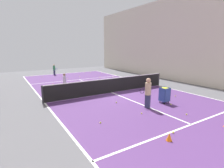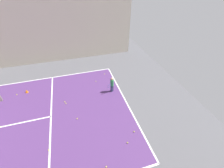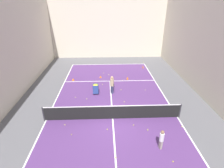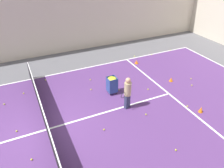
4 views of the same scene
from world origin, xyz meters
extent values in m
plane|color=#5B5B60|center=(0.00, 0.00, 0.00)|extent=(33.31, 33.31, 0.00)
cube|color=#563370|center=(0.00, 0.00, 0.00)|extent=(9.33, 23.12, 0.00)
cube|color=white|center=(-4.66, 0.00, 0.01)|extent=(0.10, 23.12, 0.00)
cube|color=white|center=(0.00, 6.36, 0.01)|extent=(9.33, 0.10, 0.00)
cube|color=white|center=(0.00, 0.00, 0.01)|extent=(0.10, 12.72, 0.00)
cylinder|color=#2D2D33|center=(-4.76, 0.00, 0.54)|extent=(0.10, 0.10, 1.08)
cube|color=black|center=(0.00, 0.00, 0.53)|extent=(9.43, 0.03, 1.01)
cube|color=white|center=(0.00, 0.00, 1.06)|extent=(9.43, 0.04, 0.05)
cube|color=#2D3351|center=(0.11, 3.79, 0.37)|extent=(0.23, 0.30, 0.74)
cylinder|color=tan|center=(0.11, 3.79, 1.07)|extent=(0.42, 0.42, 0.66)
sphere|color=tan|center=(0.11, 3.79, 1.52)|extent=(0.25, 0.25, 0.25)
torus|color=black|center=(0.26, 3.48, 0.90)|extent=(0.11, 0.28, 0.28)
cube|color=#2D478C|center=(-1.34, 3.67, 0.14)|extent=(0.48, 0.48, 0.02)
cube|color=#2D478C|center=(-1.34, 3.45, 0.53)|extent=(0.48, 0.02, 0.79)
cube|color=#2D478C|center=(-1.34, 3.90, 0.53)|extent=(0.48, 0.02, 0.79)
cube|color=#2D478C|center=(-1.57, 3.67, 0.53)|extent=(0.02, 0.48, 0.79)
cube|color=#2D478C|center=(-1.11, 3.67, 0.53)|extent=(0.02, 0.48, 0.79)
ellipsoid|color=yellow|center=(-1.34, 3.67, 0.87)|extent=(0.44, 0.44, 0.16)
cylinder|color=black|center=(-1.51, 3.51, 0.07)|extent=(0.05, 0.05, 0.14)
cylinder|color=black|center=(-1.17, 3.51, 0.07)|extent=(0.05, 0.05, 0.14)
cylinder|color=black|center=(-1.51, 3.84, 0.07)|extent=(0.05, 0.05, 0.14)
cylinder|color=black|center=(-1.17, 3.84, 0.07)|extent=(0.05, 0.05, 0.14)
cone|color=orange|center=(-3.83, 6.65, 0.13)|extent=(0.24, 0.24, 0.26)
cone|color=orange|center=(-1.00, 7.28, 0.12)|extent=(0.23, 0.23, 0.23)
cone|color=orange|center=(1.86, 6.74, 0.14)|extent=(0.21, 0.21, 0.28)
sphere|color=yellow|center=(1.37, -0.79, 0.04)|extent=(0.07, 0.07, 0.07)
sphere|color=yellow|center=(-4.16, 0.73, 0.04)|extent=(0.07, 0.07, 0.07)
sphere|color=yellow|center=(-1.39, 4.12, 0.04)|extent=(0.07, 0.07, 0.07)
sphere|color=yellow|center=(-2.64, -1.54, 0.04)|extent=(0.07, 0.07, 0.07)
sphere|color=yellow|center=(-4.56, 8.34, 0.04)|extent=(0.07, 0.07, 0.07)
sphere|color=yellow|center=(-0.67, 8.47, 0.04)|extent=(0.07, 0.07, 0.07)
sphere|color=yellow|center=(0.97, 4.31, 0.04)|extent=(0.07, 0.07, 0.07)
sphere|color=yellow|center=(-3.24, -0.58, 0.04)|extent=(0.07, 0.07, 0.07)
sphere|color=yellow|center=(-2.08, 2.76, 0.04)|extent=(0.07, 0.07, 0.07)
sphere|color=yellow|center=(-3.08, 3.10, 0.04)|extent=(0.07, 0.07, 0.07)
sphere|color=yellow|center=(1.06, 2.17, 0.04)|extent=(0.07, 0.07, 0.07)
sphere|color=yellow|center=(-4.85, 7.09, 0.04)|extent=(0.07, 0.07, 0.07)
sphere|color=yellow|center=(-0.40, -1.16, 0.04)|extent=(0.07, 0.07, 0.07)
sphere|color=yellow|center=(3.22, 4.19, 0.04)|extent=(0.07, 0.07, 0.07)
sphere|color=yellow|center=(-0.79, 5.57, 0.04)|extent=(0.07, 0.07, 0.07)
sphere|color=yellow|center=(-4.66, 10.08, 0.04)|extent=(0.07, 0.07, 0.07)
sphere|color=yellow|center=(1.29, 6.46, 0.04)|extent=(0.07, 0.07, 0.07)
sphere|color=yellow|center=(-0.09, 8.01, 0.04)|extent=(0.07, 0.07, 0.07)
camera|label=1|loc=(6.54, 10.42, 3.20)|focal=28.00mm
camera|label=2|loc=(-7.36, -8.35, 7.62)|focal=24.00mm
camera|label=3|loc=(-0.45, -10.06, 7.62)|focal=28.00mm
camera|label=4|loc=(7.36, -0.41, 6.45)|focal=35.00mm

